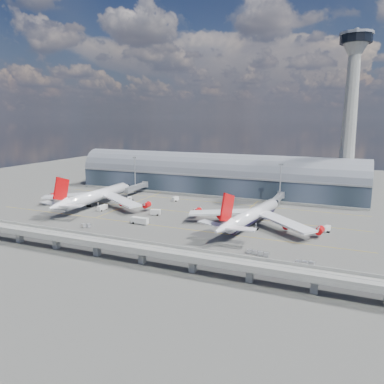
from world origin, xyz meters
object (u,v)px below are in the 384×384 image
at_px(floodlight_mast_right, 280,184).
at_px(airliner_left, 95,196).
at_px(service_truck_3, 326,229).
at_px(cargo_train_1, 257,253).
at_px(cargo_train_2, 305,263).
at_px(control_tower, 350,119).
at_px(service_truck_5, 130,199).
at_px(service_truck_1, 155,212).
at_px(service_truck_0, 102,208).
at_px(floodlight_mast_left, 135,174).
at_px(service_truck_4, 175,199).
at_px(service_truck_2, 140,221).
at_px(cargo_train_0, 86,226).
at_px(airliner_right, 252,216).

xyz_separation_m(floodlight_mast_right, airliner_left, (-100.56, -44.55, -7.12)).
height_order(service_truck_3, cargo_train_1, service_truck_3).
relative_size(floodlight_mast_right, cargo_train_2, 3.59).
distance_m(control_tower, service_truck_5, 144.32).
bearing_deg(service_truck_1, airliner_left, 71.71).
height_order(control_tower, service_truck_1, control_tower).
height_order(service_truck_0, cargo_train_2, service_truck_0).
xyz_separation_m(floodlight_mast_left, service_truck_4, (36.53, -11.57, -12.26)).
distance_m(airliner_left, service_truck_2, 48.35).
xyz_separation_m(service_truck_1, cargo_train_0, (-19.78, -33.78, -0.69)).
xyz_separation_m(floodlight_mast_right, cargo_train_1, (6.84, -85.36, -12.84)).
bearing_deg(airliner_right, cargo_train_2, -43.16).
bearing_deg(service_truck_2, service_truck_3, -73.25).
height_order(service_truck_3, service_truck_4, service_truck_4).
distance_m(airliner_left, service_truck_1, 42.48).
distance_m(service_truck_0, service_truck_2, 37.52).
height_order(airliner_left, service_truck_1, airliner_left).
xyz_separation_m(floodlight_mast_right, service_truck_4, (-63.47, -11.57, -12.26)).
distance_m(service_truck_5, cargo_train_0, 59.03).
xyz_separation_m(service_truck_0, service_truck_2, (34.07, -15.70, 0.20)).
xyz_separation_m(service_truck_2, cargo_train_2, (82.30, -23.22, -0.91)).
xyz_separation_m(service_truck_4, cargo_train_0, (-14.77, -69.52, -0.51)).
distance_m(airliner_right, service_truck_2, 55.28).
xyz_separation_m(service_truck_0, cargo_train_0, (13.21, -31.03, -0.66)).
bearing_deg(service_truck_0, service_truck_5, 90.26).
distance_m(cargo_train_1, cargo_train_2, 18.45).
relative_size(cargo_train_0, cargo_train_2, 0.71).
bearing_deg(cargo_train_1, airliner_left, 61.31).
relative_size(control_tower, service_truck_3, 17.80).
distance_m(service_truck_5, cargo_train_2, 132.53).
height_order(airliner_right, service_truck_4, airliner_right).
height_order(cargo_train_1, cargo_train_2, cargo_train_2).
xyz_separation_m(control_tower, cargo_train_1, (-28.16, -113.36, -50.84)).
distance_m(control_tower, service_truck_3, 87.07).
bearing_deg(cargo_train_1, airliner_right, 9.97).
distance_m(service_truck_2, cargo_train_1, 67.14).
bearing_deg(floodlight_mast_left, cargo_train_2, -35.47).
xyz_separation_m(airliner_left, cargo_train_0, (22.32, -36.54, -5.65)).
height_order(service_truck_4, cargo_train_1, service_truck_4).
xyz_separation_m(floodlight_mast_left, service_truck_2, (42.62, -65.77, -11.90)).
bearing_deg(service_truck_3, service_truck_0, -153.56).
bearing_deg(cargo_train_0, floodlight_mast_left, 37.65).
bearing_deg(service_truck_0, floodlight_mast_left, 102.68).
bearing_deg(control_tower, service_truck_4, -158.11).
bearing_deg(service_truck_4, service_truck_0, -110.90).
height_order(service_truck_2, cargo_train_2, service_truck_2).
relative_size(service_truck_2, cargo_train_2, 1.29).
xyz_separation_m(floodlight_mast_right, service_truck_5, (-90.18, -23.29, -12.29)).
height_order(control_tower, service_truck_4, control_tower).
height_order(service_truck_2, service_truck_3, service_truck_2).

